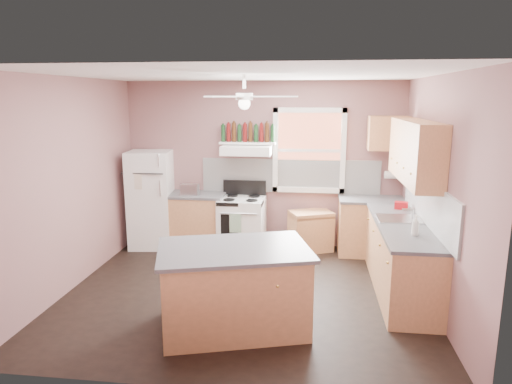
# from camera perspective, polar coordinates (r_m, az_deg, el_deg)

# --- Properties ---
(floor) EXTENTS (4.50, 4.50, 0.00)m
(floor) POSITION_cam_1_polar(r_m,az_deg,el_deg) (5.96, -1.34, -12.41)
(floor) COLOR black
(floor) RESTS_ON ground
(ceiling) EXTENTS (4.50, 4.50, 0.00)m
(ceiling) POSITION_cam_1_polar(r_m,az_deg,el_deg) (5.44, -1.48, 14.47)
(ceiling) COLOR white
(ceiling) RESTS_ON ground
(wall_back) EXTENTS (4.50, 0.05, 2.70)m
(wall_back) POSITION_cam_1_polar(r_m,az_deg,el_deg) (7.53, 0.88, 3.44)
(wall_back) COLOR #825A59
(wall_back) RESTS_ON ground
(wall_right) EXTENTS (0.05, 4.00, 2.70)m
(wall_right) POSITION_cam_1_polar(r_m,az_deg,el_deg) (5.68, 21.92, -0.19)
(wall_right) COLOR #825A59
(wall_right) RESTS_ON ground
(wall_left) EXTENTS (0.05, 4.00, 2.70)m
(wall_left) POSITION_cam_1_polar(r_m,az_deg,el_deg) (6.30, -22.35, 0.89)
(wall_left) COLOR #825A59
(wall_left) RESTS_ON ground
(backsplash_back) EXTENTS (2.90, 0.03, 0.55)m
(backsplash_back) POSITION_cam_1_polar(r_m,az_deg,el_deg) (7.48, 4.27, 2.00)
(backsplash_back) COLOR white
(backsplash_back) RESTS_ON wall_back
(backsplash_right) EXTENTS (0.03, 2.60, 0.55)m
(backsplash_right) POSITION_cam_1_polar(r_m,az_deg,el_deg) (5.99, 20.71, -1.22)
(backsplash_right) COLOR white
(backsplash_right) RESTS_ON wall_right
(window_view) EXTENTS (1.00, 0.02, 1.20)m
(window_view) POSITION_cam_1_polar(r_m,az_deg,el_deg) (7.41, 6.65, 5.18)
(window_view) COLOR brown
(window_view) RESTS_ON wall_back
(window_frame) EXTENTS (1.16, 0.07, 1.36)m
(window_frame) POSITION_cam_1_polar(r_m,az_deg,el_deg) (7.38, 6.64, 5.15)
(window_frame) COLOR white
(window_frame) RESTS_ON wall_back
(refrigerator) EXTENTS (0.74, 0.73, 1.59)m
(refrigerator) POSITION_cam_1_polar(r_m,az_deg,el_deg) (7.69, -12.98, -0.90)
(refrigerator) COLOR white
(refrigerator) RESTS_ON floor
(base_cabinet_left) EXTENTS (0.90, 0.60, 0.86)m
(base_cabinet_left) POSITION_cam_1_polar(r_m,az_deg,el_deg) (7.59, -7.41, -3.68)
(base_cabinet_left) COLOR #A87246
(base_cabinet_left) RESTS_ON floor
(counter_left) EXTENTS (0.92, 0.62, 0.04)m
(counter_left) POSITION_cam_1_polar(r_m,az_deg,el_deg) (7.49, -7.50, -0.36)
(counter_left) COLOR #49494B
(counter_left) RESTS_ON base_cabinet_left
(toaster) EXTENTS (0.28, 0.17, 0.18)m
(toaster) POSITION_cam_1_polar(r_m,az_deg,el_deg) (7.37, -8.29, 0.29)
(toaster) COLOR silver
(toaster) RESTS_ON counter_left
(stove) EXTENTS (0.73, 0.66, 0.86)m
(stove) POSITION_cam_1_polar(r_m,az_deg,el_deg) (7.36, -1.75, -4.09)
(stove) COLOR white
(stove) RESTS_ON floor
(range_hood) EXTENTS (0.78, 0.50, 0.14)m
(range_hood) POSITION_cam_1_polar(r_m,az_deg,el_deg) (7.25, -1.17, 5.27)
(range_hood) COLOR white
(range_hood) RESTS_ON wall_back
(bottle_shelf) EXTENTS (0.90, 0.26, 0.03)m
(bottle_shelf) POSITION_cam_1_polar(r_m,az_deg,el_deg) (7.36, -1.04, 6.15)
(bottle_shelf) COLOR white
(bottle_shelf) RESTS_ON range_hood
(cart) EXTENTS (0.77, 0.65, 0.65)m
(cart) POSITION_cam_1_polar(r_m,az_deg,el_deg) (7.44, 6.84, -4.85)
(cart) COLOR #A87246
(cart) RESTS_ON floor
(base_cabinet_corner) EXTENTS (1.00, 0.60, 0.86)m
(base_cabinet_corner) POSITION_cam_1_polar(r_m,az_deg,el_deg) (7.42, 14.17, -4.32)
(base_cabinet_corner) COLOR #A87246
(base_cabinet_corner) RESTS_ON floor
(base_cabinet_right) EXTENTS (0.60, 2.20, 0.86)m
(base_cabinet_right) POSITION_cam_1_polar(r_m,az_deg,el_deg) (6.13, 17.59, -7.96)
(base_cabinet_right) COLOR #A87246
(base_cabinet_right) RESTS_ON floor
(counter_corner) EXTENTS (1.02, 0.62, 0.04)m
(counter_corner) POSITION_cam_1_polar(r_m,az_deg,el_deg) (7.31, 14.35, -0.93)
(counter_corner) COLOR #49494B
(counter_corner) RESTS_ON base_cabinet_corner
(counter_right) EXTENTS (0.62, 2.22, 0.04)m
(counter_right) POSITION_cam_1_polar(r_m,az_deg,el_deg) (6.00, 17.77, -3.91)
(counter_right) COLOR #49494B
(counter_right) RESTS_ON base_cabinet_right
(sink) EXTENTS (0.55, 0.45, 0.03)m
(sink) POSITION_cam_1_polar(r_m,az_deg,el_deg) (6.18, 17.44, -3.28)
(sink) COLOR silver
(sink) RESTS_ON counter_right
(faucet) EXTENTS (0.03, 0.03, 0.14)m
(faucet) POSITION_cam_1_polar(r_m,az_deg,el_deg) (6.20, 18.94, -2.63)
(faucet) COLOR silver
(faucet) RESTS_ON sink
(upper_cabinet_right) EXTENTS (0.33, 1.80, 0.76)m
(upper_cabinet_right) POSITION_cam_1_polar(r_m,az_deg,el_deg) (6.05, 19.27, 4.83)
(upper_cabinet_right) COLOR #A87246
(upper_cabinet_right) RESTS_ON wall_right
(upper_cabinet_corner) EXTENTS (0.60, 0.33, 0.52)m
(upper_cabinet_corner) POSITION_cam_1_polar(r_m,az_deg,el_deg) (7.32, 16.20, 7.07)
(upper_cabinet_corner) COLOR #A87246
(upper_cabinet_corner) RESTS_ON wall_back
(paper_towel) EXTENTS (0.26, 0.12, 0.12)m
(paper_towel) POSITION_cam_1_polar(r_m,az_deg,el_deg) (7.44, 16.79, 2.06)
(paper_towel) COLOR white
(paper_towel) RESTS_ON wall_back
(island) EXTENTS (1.68, 1.31, 0.86)m
(island) POSITION_cam_1_polar(r_m,az_deg,el_deg) (4.98, -2.74, -12.10)
(island) COLOR #A87246
(island) RESTS_ON floor
(island_top) EXTENTS (1.79, 1.42, 0.04)m
(island_top) POSITION_cam_1_polar(r_m,az_deg,el_deg) (4.81, -2.79, -7.20)
(island_top) COLOR #49494B
(island_top) RESTS_ON island
(ceiling_fan_hub) EXTENTS (0.20, 0.20, 0.08)m
(ceiling_fan_hub) POSITION_cam_1_polar(r_m,az_deg,el_deg) (5.44, -1.47, 11.84)
(ceiling_fan_hub) COLOR white
(ceiling_fan_hub) RESTS_ON ceiling
(soap_bottle) EXTENTS (0.13, 0.13, 0.23)m
(soap_bottle) POSITION_cam_1_polar(r_m,az_deg,el_deg) (5.49, 19.31, -3.99)
(soap_bottle) COLOR silver
(soap_bottle) RESTS_ON counter_right
(red_caddy) EXTENTS (0.20, 0.16, 0.10)m
(red_caddy) POSITION_cam_1_polar(r_m,az_deg,el_deg) (6.73, 17.71, -1.61)
(red_caddy) COLOR red
(red_caddy) RESTS_ON counter_right
(wine_bottles) EXTENTS (0.86, 0.06, 0.31)m
(wine_bottles) POSITION_cam_1_polar(r_m,az_deg,el_deg) (7.34, -1.04, 7.39)
(wine_bottles) COLOR #143819
(wine_bottles) RESTS_ON bottle_shelf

